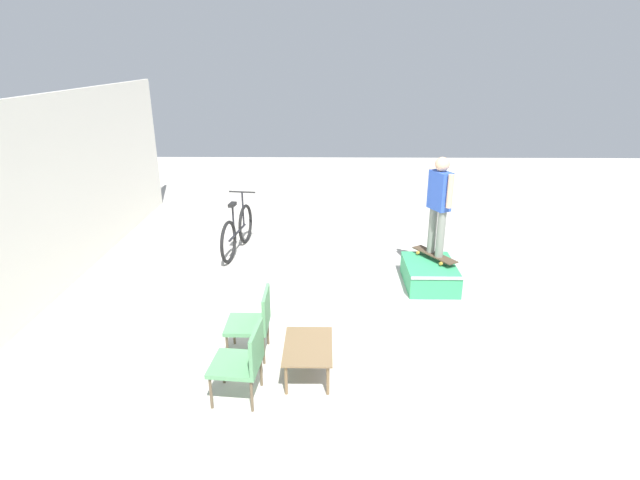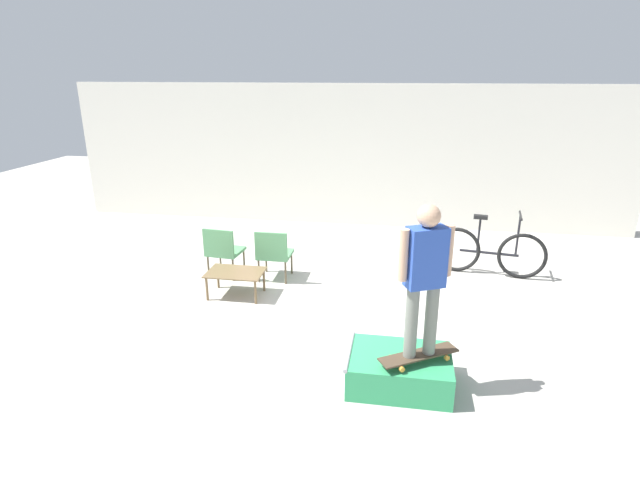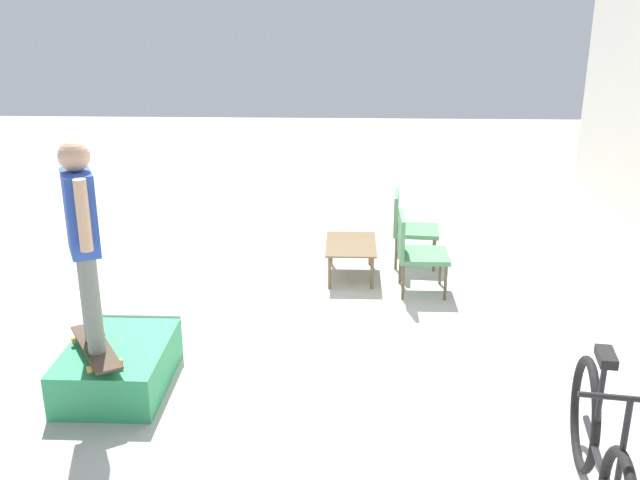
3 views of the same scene
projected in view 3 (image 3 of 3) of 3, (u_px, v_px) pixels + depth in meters
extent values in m
plane|color=#B7B2A8|center=(287.00, 318.00, 7.05)|extent=(24.00, 24.00, 0.00)
cube|color=#339E60|center=(119.00, 366.00, 5.78)|extent=(1.09, 0.79, 0.36)
cylinder|color=#B7B7BC|center=(136.00, 316.00, 6.23)|extent=(0.05, 0.79, 0.05)
cube|color=#473828|center=(96.00, 347.00, 5.51)|extent=(0.85, 0.63, 0.02)
cylinder|color=gold|center=(120.00, 362.00, 5.36)|extent=(0.06, 0.05, 0.05)
cylinder|color=gold|center=(89.00, 370.00, 5.25)|extent=(0.06, 0.05, 0.05)
cylinder|color=gold|center=(103.00, 334.00, 5.80)|extent=(0.06, 0.05, 0.05)
cylinder|color=gold|center=(74.00, 340.00, 5.69)|extent=(0.06, 0.05, 0.05)
cylinder|color=gray|center=(89.00, 295.00, 5.48)|extent=(0.13, 0.13, 0.77)
cylinder|color=gray|center=(92.00, 305.00, 5.29)|extent=(0.13, 0.13, 0.77)
cube|color=#2D51B7|center=(80.00, 213.00, 5.16)|extent=(0.43, 0.34, 0.61)
cylinder|color=#D8A884|center=(77.00, 198.00, 5.35)|extent=(0.09, 0.09, 0.52)
cylinder|color=#D8A884|center=(83.00, 216.00, 4.93)|extent=(0.09, 0.09, 0.52)
sphere|color=#D8A884|center=(74.00, 156.00, 5.02)|extent=(0.22, 0.22, 0.22)
cube|color=brown|center=(351.00, 244.00, 7.98)|extent=(0.84, 0.56, 0.02)
cylinder|color=brown|center=(331.00, 249.00, 8.40)|extent=(0.04, 0.04, 0.37)
cylinder|color=brown|center=(330.00, 272.00, 7.70)|extent=(0.04, 0.04, 0.37)
cylinder|color=brown|center=(370.00, 250.00, 8.38)|extent=(0.04, 0.04, 0.37)
cylinder|color=brown|center=(372.00, 273.00, 7.68)|extent=(0.04, 0.04, 0.37)
cylinder|color=brown|center=(434.00, 255.00, 8.17)|extent=(0.03, 0.03, 0.39)
cylinder|color=brown|center=(434.00, 243.00, 8.58)|extent=(0.03, 0.03, 0.39)
cylinder|color=brown|center=(396.00, 254.00, 8.23)|extent=(0.03, 0.03, 0.39)
cylinder|color=brown|center=(397.00, 241.00, 8.64)|extent=(0.03, 0.03, 0.39)
cube|color=#569360|center=(416.00, 230.00, 8.33)|extent=(0.57, 0.57, 0.05)
cube|color=#569360|center=(396.00, 210.00, 8.29)|extent=(0.52, 0.09, 0.42)
cylinder|color=brown|center=(446.00, 283.00, 7.39)|extent=(0.03, 0.03, 0.39)
cylinder|color=brown|center=(440.00, 267.00, 7.81)|extent=(0.03, 0.03, 0.39)
cylinder|color=brown|center=(403.00, 282.00, 7.41)|extent=(0.03, 0.03, 0.39)
cylinder|color=brown|center=(400.00, 267.00, 7.83)|extent=(0.03, 0.03, 0.39)
cube|color=#569360|center=(423.00, 255.00, 7.54)|extent=(0.52, 0.52, 0.05)
cube|color=#569360|center=(401.00, 234.00, 7.47)|extent=(0.52, 0.04, 0.42)
torus|color=black|center=(585.00, 414.00, 4.74)|extent=(0.77, 0.17, 0.77)
cylinder|color=black|center=(599.00, 461.00, 4.26)|extent=(0.93, 0.18, 0.04)
cylinder|color=black|center=(599.00, 403.00, 4.34)|extent=(0.04, 0.04, 0.57)
cube|color=black|center=(606.00, 357.00, 4.24)|extent=(0.23, 0.13, 0.06)
cylinder|color=black|center=(622.00, 455.00, 3.77)|extent=(0.04, 0.04, 0.68)
cylinder|color=black|center=(631.00, 399.00, 3.66)|extent=(0.11, 0.52, 0.03)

